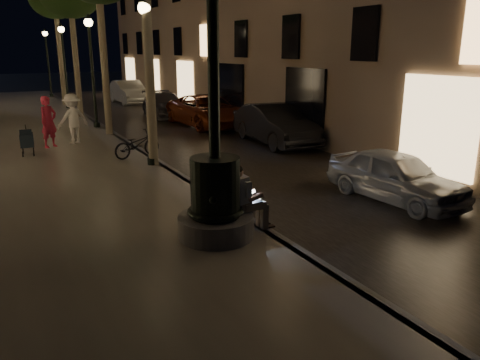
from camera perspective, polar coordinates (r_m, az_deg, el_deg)
ground at (r=21.12m, az=-15.65°, el=5.38°), size 120.00×120.00×0.00m
cobble_lane at (r=21.94m, az=-7.96°, el=6.20°), size 6.00×45.00×0.02m
promenade at (r=20.64m, az=-26.56°, el=4.36°), size 8.00×45.00×0.20m
curb_strip at (r=21.10m, az=-15.67°, el=5.65°), size 0.25×45.00×0.20m
fountain_lamppost at (r=8.43m, az=-3.04°, el=-0.48°), size 1.40×1.40×5.21m
seated_man_laptop at (r=8.78m, az=0.60°, el=-1.92°), size 0.94×0.32×1.31m
lamp_curb_a at (r=13.97m, az=-11.27°, el=14.06°), size 0.36×0.36×4.81m
lamp_curb_b at (r=21.74m, az=-17.68°, el=14.10°), size 0.36×0.36×4.81m
lamp_curb_c at (r=29.64m, az=-20.70°, el=14.06°), size 0.36×0.36×4.81m
lamp_curb_d at (r=37.58m, az=-22.45°, el=14.02°), size 0.36×0.36×4.81m
stroller at (r=16.81m, az=-24.54°, el=4.43°), size 0.46×0.97×0.98m
car_front at (r=11.84m, az=18.44°, el=0.47°), size 1.71×3.70×1.23m
car_second at (r=18.17m, az=4.29°, el=6.77°), size 1.96×4.73×1.52m
car_third at (r=22.52m, az=-3.99°, el=8.42°), size 2.61×5.38×1.47m
car_rear at (r=26.06m, az=-9.14°, el=9.06°), size 2.23×4.65×1.31m
car_fifth at (r=33.06m, az=-13.41°, el=10.39°), size 1.74×4.71×1.54m
pedestrian_red at (r=17.81m, az=-22.30°, el=6.58°), size 0.79×0.72×1.80m
pedestrian_white at (r=18.23m, az=-19.71°, el=7.03°), size 1.32×0.99×1.82m
bicycle at (r=15.36m, az=-12.44°, el=4.29°), size 1.71×0.98×0.85m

